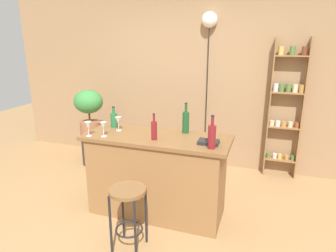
% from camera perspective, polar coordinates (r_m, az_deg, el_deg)
% --- Properties ---
extents(ground, '(12.00, 12.00, 0.00)m').
position_cam_1_polar(ground, '(3.45, -3.92, -18.53)').
color(ground, '#A37A4C').
extents(back_wall, '(6.40, 0.10, 2.80)m').
position_cam_1_polar(back_wall, '(4.72, 4.94, 9.36)').
color(back_wall, '#997551').
rests_on(back_wall, ground).
extents(kitchen_counter, '(1.63, 0.63, 0.94)m').
position_cam_1_polar(kitchen_counter, '(3.45, -2.15, -9.35)').
color(kitchen_counter, olive).
rests_on(kitchen_counter, ground).
extents(bar_stool, '(0.35, 0.35, 0.64)m').
position_cam_1_polar(bar_stool, '(2.91, -7.69, -14.64)').
color(bar_stool, black).
rests_on(bar_stool, ground).
extents(spice_shelf, '(0.45, 0.14, 2.00)m').
position_cam_1_polar(spice_shelf, '(4.51, 21.73, 3.48)').
color(spice_shelf, olive).
rests_on(spice_shelf, ground).
extents(plant_stool, '(0.32, 0.32, 0.46)m').
position_cam_1_polar(plant_stool, '(5.00, -14.39, -4.54)').
color(plant_stool, '#2D2823').
rests_on(plant_stool, ground).
extents(potted_plant, '(0.46, 0.41, 0.76)m').
position_cam_1_polar(potted_plant, '(4.81, -14.96, 3.14)').
color(potted_plant, '#935B3D').
rests_on(potted_plant, plant_stool).
extents(bottle_olive_oil, '(0.08, 0.08, 0.25)m').
position_cam_1_polar(bottle_olive_oil, '(3.64, -10.35, 1.25)').
color(bottle_olive_oil, '#236638').
rests_on(bottle_olive_oil, kitchen_counter).
extents(bottle_wine_red, '(0.08, 0.08, 0.35)m').
position_cam_1_polar(bottle_wine_red, '(3.36, 3.43, 0.85)').
color(bottle_wine_red, '#194C23').
rests_on(bottle_wine_red, kitchen_counter).
extents(bottle_vinegar, '(0.06, 0.06, 0.29)m').
position_cam_1_polar(bottle_vinegar, '(3.13, -2.70, -0.73)').
color(bottle_vinegar, maroon).
rests_on(bottle_vinegar, kitchen_counter).
extents(bottle_spirits_clear, '(0.08, 0.08, 0.33)m').
position_cam_1_polar(bottle_spirits_clear, '(2.91, 8.43, -1.91)').
color(bottle_spirits_clear, maroon).
rests_on(bottle_spirits_clear, kitchen_counter).
extents(wine_glass_left, '(0.07, 0.07, 0.16)m').
position_cam_1_polar(wine_glass_left, '(3.30, -12.33, -0.04)').
color(wine_glass_left, silver).
rests_on(wine_glass_left, kitchen_counter).
extents(wine_glass_center, '(0.07, 0.07, 0.16)m').
position_cam_1_polar(wine_glass_center, '(3.35, -15.08, 0.02)').
color(wine_glass_center, silver).
rests_on(wine_glass_center, kitchen_counter).
extents(wine_glass_right, '(0.07, 0.07, 0.16)m').
position_cam_1_polar(wine_glass_right, '(3.48, -9.54, 0.97)').
color(wine_glass_right, silver).
rests_on(wine_glass_right, kitchen_counter).
extents(cookbook, '(0.21, 0.15, 0.03)m').
position_cam_1_polar(cookbook, '(3.06, 7.79, -3.08)').
color(cookbook, black).
rests_on(cookbook, kitchen_counter).
extents(pendant_globe_light, '(0.23, 0.23, 2.35)m').
position_cam_1_polar(pendant_globe_light, '(4.53, 7.97, 19.21)').
color(pendant_globe_light, black).
rests_on(pendant_globe_light, ground).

